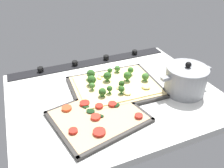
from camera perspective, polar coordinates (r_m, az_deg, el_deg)
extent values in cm
cube|color=silver|center=(98.16, 0.51, -2.98)|extent=(84.37, 67.09, 3.00)
cube|color=black|center=(121.42, -5.16, 5.32)|extent=(80.99, 7.00, 0.80)
cylinder|color=black|center=(129.87, 5.55, 7.80)|extent=(2.80, 2.80, 1.80)
cylinder|color=black|center=(123.35, -1.45, 6.57)|extent=(2.80, 2.80, 1.80)
cylinder|color=black|center=(118.87, -9.05, 5.11)|extent=(2.80, 2.80, 1.80)
cylinder|color=black|center=(116.69, -17.06, 3.48)|extent=(2.80, 2.80, 1.80)
cube|color=#33302D|center=(100.40, 0.82, -0.89)|extent=(38.11, 30.97, 0.50)
cube|color=#33302D|center=(111.55, -1.81, 3.00)|extent=(36.92, 2.76, 1.30)
cube|color=#33302D|center=(89.59, 4.11, -5.30)|extent=(36.92, 2.76, 1.30)
cube|color=#33302D|center=(107.03, 9.76, 1.14)|extent=(2.44, 29.46, 1.30)
cube|color=#33302D|center=(96.19, -9.15, -2.72)|extent=(2.44, 29.46, 1.30)
cube|color=#D3B77F|center=(99.99, 0.82, -0.53)|extent=(35.61, 28.47, 1.00)
cube|color=#EFDB8C|center=(99.61, 0.82, -0.19)|extent=(32.74, 25.65, 0.40)
cone|color=#68AD54|center=(96.12, -4.82, -1.11)|extent=(1.29, 1.29, 1.11)
sphere|color=#427533|center=(95.34, -4.86, -0.39)|extent=(2.34, 2.34, 2.34)
cone|color=#4D8B3F|center=(92.13, -2.34, -2.73)|extent=(1.69, 1.69, 0.89)
sphere|color=#2D5B23|center=(91.23, -2.36, -1.91)|extent=(3.07, 3.07, 3.07)
cone|color=#5B9F46|center=(101.97, 3.74, 1.15)|extent=(1.86, 1.86, 1.34)
sphere|color=#386B28|center=(100.98, 3.78, 2.09)|extent=(3.39, 3.39, 3.39)
cone|color=#4D8B3F|center=(106.98, -0.53, 2.71)|extent=(1.22, 1.22, 0.97)
sphere|color=#2D5B23|center=(106.34, -0.54, 3.32)|extent=(2.21, 2.21, 2.21)
cone|color=#4D8B3F|center=(93.57, 2.33, -2.01)|extent=(1.40, 1.40, 1.18)
sphere|color=#2D5B23|center=(92.71, 2.35, -1.22)|extent=(2.54, 2.54, 2.54)
cone|color=#4D8B3F|center=(99.31, -4.97, 0.07)|extent=(2.06, 2.06, 1.08)
sphere|color=#2D5B23|center=(98.29, -5.02, 1.04)|extent=(3.75, 3.75, 3.75)
cone|color=#5B9F46|center=(106.75, 4.50, 2.63)|extent=(1.50, 1.50, 1.29)
sphere|color=#386B28|center=(105.93, 4.54, 3.41)|extent=(2.73, 2.73, 2.73)
cone|color=#4D8B3F|center=(101.61, -1.23, 1.04)|extent=(1.91, 1.91, 1.19)
sphere|color=#2D5B23|center=(100.64, -1.24, 1.97)|extent=(3.48, 3.48, 3.48)
cone|color=#427635|center=(96.78, 2.44, -0.77)|extent=(1.36, 1.36, 1.07)
sphere|color=#264C1C|center=(95.99, 2.46, -0.04)|extent=(2.48, 2.48, 2.48)
cone|color=#68AD54|center=(102.92, 8.06, 1.04)|extent=(1.72, 1.72, 0.87)
sphere|color=#427533|center=(102.10, 8.13, 1.81)|extent=(3.13, 3.13, 3.13)
cone|color=#4D8B3F|center=(103.64, -5.14, 1.58)|extent=(2.01, 2.01, 1.16)
sphere|color=#2D5B23|center=(102.67, -5.19, 2.51)|extent=(3.66, 3.66, 3.66)
cone|color=#4D8B3F|center=(93.55, -0.58, -1.92)|extent=(1.25, 1.25, 1.39)
sphere|color=#2D5B23|center=(92.69, -0.58, -1.12)|extent=(2.28, 2.28, 2.28)
cone|color=#68AD54|center=(108.60, 1.31, 3.14)|extent=(1.48, 1.48, 0.83)
sphere|color=#427533|center=(107.91, 1.32, 3.80)|extent=(2.69, 2.69, 2.69)
ellipsoid|color=#EFDB8C|center=(105.68, -2.52, 2.27)|extent=(3.66, 3.55, 1.10)
ellipsoid|color=#EFDB8C|center=(93.52, 3.73, -2.17)|extent=(4.12, 4.21, 1.11)
ellipsoid|color=#EFDB8C|center=(102.97, -4.59, 1.35)|extent=(2.80, 3.59, 1.25)
ellipsoid|color=#EFDB8C|center=(96.93, 1.55, -0.82)|extent=(2.53, 2.88, 0.84)
ellipsoid|color=#EFDB8C|center=(97.97, 8.28, -0.64)|extent=(3.73, 3.97, 1.35)
ellipsoid|color=#EFDB8C|center=(103.78, -3.14, 1.58)|extent=(2.15, 2.68, 0.87)
cube|color=#33302D|center=(84.81, -3.39, -8.14)|extent=(35.53, 32.16, 0.50)
cube|color=#33302D|center=(93.32, -7.51, -3.79)|extent=(30.32, 7.54, 1.30)
cube|color=#33302D|center=(76.85, 1.72, -12.91)|extent=(30.32, 7.54, 1.30)
cube|color=#33302D|center=(91.31, 4.50, -4.49)|extent=(6.64, 26.04, 1.30)
cube|color=#33302D|center=(79.97, -12.59, -11.67)|extent=(6.64, 26.04, 1.30)
cube|color=tan|center=(84.36, -3.40, -7.77)|extent=(32.69, 29.31, 0.90)
cylinder|color=#D14723|center=(87.66, -10.99, -5.84)|extent=(3.65, 3.65, 1.00)
cylinder|color=#B22319|center=(87.18, -3.16, -5.44)|extent=(2.98, 2.98, 1.00)
cylinder|color=#B22319|center=(76.84, -3.14, -11.65)|extent=(4.22, 4.22, 1.00)
cylinder|color=#B22319|center=(78.14, -9.45, -11.24)|extent=(2.98, 2.98, 1.00)
cylinder|color=#B22319|center=(88.07, 0.10, -4.93)|extent=(3.22, 3.22, 1.00)
cylinder|color=red|center=(82.44, -4.02, -8.06)|extent=(3.48, 3.48, 1.00)
cylinder|color=#B22319|center=(89.04, -6.68, -4.72)|extent=(3.82, 3.82, 1.00)
cylinder|color=#B22319|center=(83.21, 6.53, -7.77)|extent=(2.91, 2.91, 1.00)
ellipsoid|color=#193819|center=(87.68, -6.42, -5.45)|extent=(3.66, 3.76, 0.60)
ellipsoid|color=#193819|center=(87.78, 1.14, -5.16)|extent=(3.25, 2.86, 0.60)
ellipsoid|color=#193819|center=(83.18, -3.32, -7.69)|extent=(4.20, 3.63, 0.60)
ellipsoid|color=#193819|center=(85.38, -5.26, -6.56)|extent=(4.17, 4.13, 0.60)
cylinder|color=gray|center=(99.96, 17.44, 0.75)|extent=(16.44, 16.44, 10.71)
cylinder|color=gray|center=(97.23, 17.98, 3.64)|extent=(16.77, 16.77, 0.80)
sphere|color=black|center=(96.52, 18.14, 4.48)|extent=(2.40, 2.40, 2.40)
cube|color=gray|center=(104.66, 22.03, 3.45)|extent=(3.60, 2.00, 1.20)
cube|color=gray|center=(92.60, 12.94, 1.32)|extent=(3.60, 2.00, 1.20)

